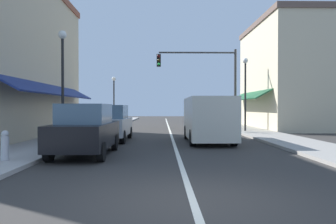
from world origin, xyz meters
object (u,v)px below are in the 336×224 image
Objects in this scene: parked_car_nearest_left at (86,130)px; traffic_signal_mast_arm at (208,74)px; parked_car_second_left at (111,123)px; street_lamp_left_far at (114,92)px; street_lamp_left_near at (63,69)px; street_lamp_right_mid at (245,83)px; fire_hydrant at (5,146)px; van_in_lane at (208,118)px.

traffic_signal_mast_arm is at bearing 64.96° from parked_car_nearest_left.
street_lamp_left_far reaches higher than parked_car_second_left.
street_lamp_left_near is at bearing -129.76° from traffic_signal_mast_arm.
traffic_signal_mast_arm is 12.10m from street_lamp_left_near.
parked_car_nearest_left is 0.93× the size of street_lamp_left_far.
street_lamp_right_mid is 1.11× the size of street_lamp_left_far.
parked_car_second_left is at bearing 43.05° from street_lamp_left_near.
street_lamp_right_mid is (9.85, 6.95, -0.07)m from street_lamp_left_near.
traffic_signal_mast_arm is at bearing -37.17° from street_lamp_left_far.
parked_car_second_left is at bearing 89.55° from parked_car_nearest_left.
street_lamp_left_far is (0.03, 15.12, -0.35)m from street_lamp_left_near.
street_lamp_left_near is 5.78m from fire_hydrant.
parked_car_second_left is 0.82× the size of street_lamp_left_near.
parked_car_nearest_left and parked_car_second_left have the same top height.
street_lamp_left_near reaches higher than parked_car_second_left.
traffic_signal_mast_arm reaches higher than fire_hydrant.
traffic_signal_mast_arm is (1.17, 8.31, 2.93)m from van_in_lane.
parked_car_second_left is at bearing -146.84° from street_lamp_right_mid.
fire_hydrant is (-0.17, -20.16, -2.47)m from street_lamp_left_far.
traffic_signal_mast_arm is at bearing 132.32° from street_lamp_right_mid.
parked_car_nearest_left is at bearing -89.86° from parked_car_second_left.
fire_hydrant is at bearing -105.27° from parked_car_second_left.
van_in_lane is 7.16m from street_lamp_right_mid.
street_lamp_right_mid is at bearing 35.21° from street_lamp_left_near.
street_lamp_left_far is 20.31m from fire_hydrant.
street_lamp_left_far is (-6.52, 14.14, 1.87)m from van_in_lane.
traffic_signal_mast_arm is at bearing 81.88° from van_in_lane.
parked_car_nearest_left is 0.84× the size of street_lamp_right_mid.
van_in_lane is at bearing -65.24° from street_lamp_left_far.
street_lamp_left_near is 12.06m from street_lamp_right_mid.
parked_car_nearest_left is at bearing -128.38° from street_lamp_right_mid.
parked_car_second_left is 9.88m from street_lamp_right_mid.
street_lamp_left_far is at bearing 95.74° from parked_car_nearest_left.
fire_hydrant is at bearing -129.79° from street_lamp_right_mid.
street_lamp_right_mid is at bearing 52.00° from parked_car_nearest_left.
parked_car_nearest_left is 0.70× the size of traffic_signal_mast_arm.
street_lamp_left_near is at bearing -135.98° from parked_car_second_left.
traffic_signal_mast_arm is at bearing 50.24° from street_lamp_left_near.
traffic_signal_mast_arm is at bearing 61.25° from fire_hydrant.
van_in_lane is (4.80, 4.24, 0.27)m from parked_car_nearest_left.
van_in_lane reaches higher than parked_car_nearest_left.
parked_car_nearest_left is at bearing -61.70° from street_lamp_left_near.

